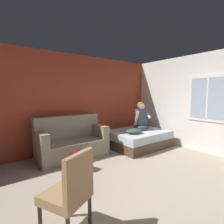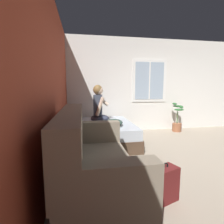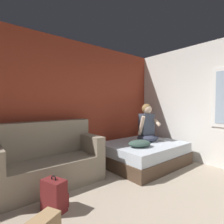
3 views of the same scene
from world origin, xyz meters
name	(u,v)px [view 3 (image 3 of 3)]	position (x,y,z in m)	size (l,w,h in m)	color
wall_back_accent	(60,104)	(0.00, 2.88, 1.35)	(10.15, 0.16, 2.70)	#993823
bed	(143,153)	(1.54, 1.94, 0.24)	(1.76, 1.40, 0.48)	#4C3828
couch	(48,161)	(-0.46, 2.31, 0.39)	(1.71, 0.84, 1.04)	gray
person_seated	(147,126)	(1.74, 2.00, 0.84)	(0.57, 0.50, 0.88)	#383D51
backpack	(55,196)	(-0.67, 1.50, 0.19)	(0.31, 0.34, 0.46)	maroon
throw_pillow	(140,143)	(1.18, 1.73, 0.55)	(0.48, 0.36, 0.14)	#385147
cell_phone	(161,141)	(2.02, 1.80, 0.48)	(0.07, 0.14, 0.01)	#B7B7BC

